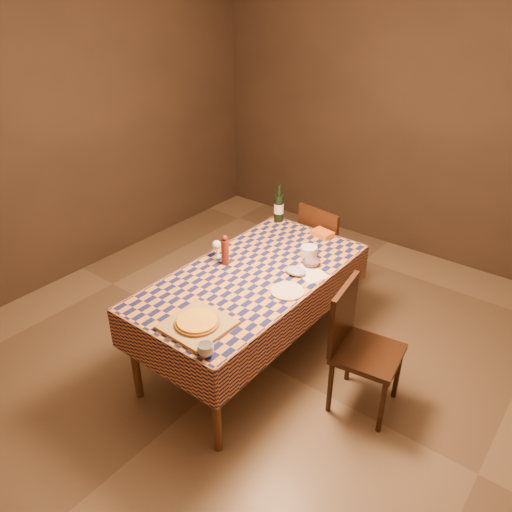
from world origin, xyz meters
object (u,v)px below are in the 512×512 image
cutting_board (198,325)px  chair_right (357,341)px  wine_bottle (279,208)px  bowl (311,263)px  chair_far (324,248)px  pizza (197,322)px  dining_table (252,283)px  white_plate (287,291)px

cutting_board → chair_right: chair_right is taller
cutting_board → wine_bottle: wine_bottle is taller
bowl → chair_far: bearing=112.5°
cutting_board → pizza: pizza is taller
dining_table → chair_far: chair_far is taller
bowl → chair_far: (-0.29, 0.70, -0.27)m
dining_table → pizza: pizza is taller
wine_bottle → chair_right: (1.21, -0.78, -0.37)m
pizza → wine_bottle: size_ratio=0.90×
cutting_board → pizza: bearing=0.0°
dining_table → cutting_board: 0.70m
cutting_board → white_plate: (0.21, 0.66, -0.01)m
cutting_board → bowl: bearing=82.0°
cutting_board → bowl: size_ratio=2.79×
chair_right → pizza: bearing=-133.2°
pizza → white_plate: (0.21, 0.66, -0.03)m
pizza → chair_far: chair_far is taller
white_plate → wine_bottle: bearing=128.7°
bowl → pizza: bearing=-98.0°
bowl → white_plate: bearing=-80.8°
bowl → wine_bottle: 0.81m
pizza → bowl: size_ratio=2.26×
white_plate → dining_table: bearing=174.6°
pizza → chair_far: 1.79m
cutting_board → chair_far: (-0.14, 1.77, -0.26)m
cutting_board → wine_bottle: 1.63m
dining_table → chair_right: size_ratio=1.98×
chair_far → bowl: bearing=-67.5°
bowl → wine_bottle: bearing=143.3°
chair_far → chair_right: same height
wine_bottle → chair_far: bearing=31.7°
pizza → dining_table: bearing=99.9°
bowl → dining_table: bearing=-125.5°
dining_table → wine_bottle: bearing=113.8°
bowl → chair_right: chair_right is taller
dining_table → chair_far: bearing=91.2°
dining_table → chair_far: (-0.02, 1.08, -0.17)m
white_plate → chair_far: (-0.36, 1.11, -0.25)m
wine_bottle → chair_right: wine_bottle is taller
dining_table → cutting_board: (0.12, -0.69, 0.09)m
dining_table → wine_bottle: wine_bottle is taller
cutting_board → chair_right: size_ratio=0.40×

